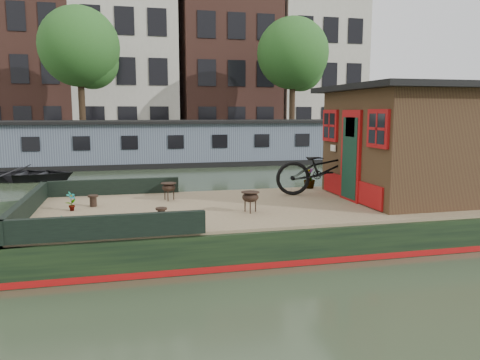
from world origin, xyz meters
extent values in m
plane|color=#2D3B26|center=(0.00, 0.00, 0.00)|extent=(120.00, 120.00, 0.00)
cube|color=black|center=(0.00, 0.00, 0.30)|extent=(12.00, 4.00, 0.60)
cylinder|color=black|center=(-6.00, 0.00, 0.30)|extent=(4.00, 4.00, 0.60)
cube|color=#980D0E|center=(0.00, 0.00, 0.06)|extent=(12.02, 4.02, 0.10)
cube|color=#907C59|center=(0.00, 0.00, 0.62)|extent=(11.80, 3.80, 0.05)
cube|color=black|center=(-5.92, 0.00, 0.82)|extent=(0.12, 4.00, 0.35)
cube|color=black|center=(-4.50, 1.92, 0.82)|extent=(3.00, 0.12, 0.35)
cube|color=black|center=(-4.50, -1.92, 0.82)|extent=(3.00, 0.12, 0.35)
cube|color=black|center=(2.20, 0.00, 1.80)|extent=(3.50, 3.00, 2.30)
cube|color=black|center=(2.20, 0.00, 3.01)|extent=(4.00, 3.50, 0.12)
cube|color=#980D0E|center=(0.42, 0.00, 1.60)|extent=(0.06, 0.80, 1.90)
cube|color=black|center=(0.40, 0.00, 1.55)|extent=(0.04, 0.64, 1.70)
cube|color=#980D0E|center=(0.42, -1.05, 2.20)|extent=(0.06, 0.72, 0.72)
cube|color=#980D0E|center=(0.42, 1.05, 2.20)|extent=(0.06, 0.72, 0.72)
imported|color=black|center=(0.20, 0.74, 1.24)|extent=(2.37, 1.22, 1.18)
imported|color=maroon|center=(-5.20, 0.26, 0.83)|extent=(0.23, 0.23, 0.37)
imported|color=#9B3A2A|center=(0.20, 1.70, 0.90)|extent=(0.31, 0.31, 0.50)
imported|color=brown|center=(-5.08, -1.70, 0.81)|extent=(0.16, 0.20, 0.33)
cylinder|color=black|center=(-4.82, 0.60, 0.77)|extent=(0.20, 0.20, 0.23)
cylinder|color=black|center=(-3.60, -0.94, 0.76)|extent=(0.20, 0.20, 0.22)
imported|color=black|center=(-7.82, 9.61, 0.36)|extent=(3.82, 3.01, 0.72)
cube|color=slate|center=(0.00, 14.00, 1.00)|extent=(20.00, 4.00, 2.00)
cube|color=black|center=(0.00, 14.00, 2.05)|extent=(20.40, 4.40, 0.12)
cube|color=black|center=(0.00, 14.00, 0.12)|extent=(20.00, 4.05, 0.24)
cube|color=#47443F|center=(0.00, 20.50, 0.45)|extent=(60.00, 6.00, 0.90)
cube|color=brown|center=(-10.50, 27.50, 7.50)|extent=(6.00, 8.00, 15.00)
cube|color=#B7B2A3|center=(-4.00, 27.50, 8.25)|extent=(7.00, 8.00, 16.50)
cube|color=brown|center=(3.50, 27.50, 7.75)|extent=(7.00, 8.00, 15.50)
cube|color=#B7B2A3|center=(10.50, 27.50, 8.00)|extent=(6.50, 8.00, 16.00)
cylinder|color=#332316|center=(-6.50, 19.00, 2.90)|extent=(0.36, 0.36, 4.00)
sphere|color=#214F1A|center=(-6.50, 19.00, 6.10)|extent=(4.40, 4.40, 4.40)
sphere|color=#214F1A|center=(-5.90, 19.30, 5.30)|extent=(3.00, 3.00, 3.00)
cylinder|color=#332316|center=(6.00, 19.00, 2.90)|extent=(0.36, 0.36, 4.00)
sphere|color=#214F1A|center=(6.00, 19.00, 6.10)|extent=(4.40, 4.40, 4.40)
sphere|color=#214F1A|center=(6.60, 19.30, 5.30)|extent=(3.00, 3.00, 3.00)
camera|label=1|loc=(-4.15, -8.93, 2.50)|focal=35.00mm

